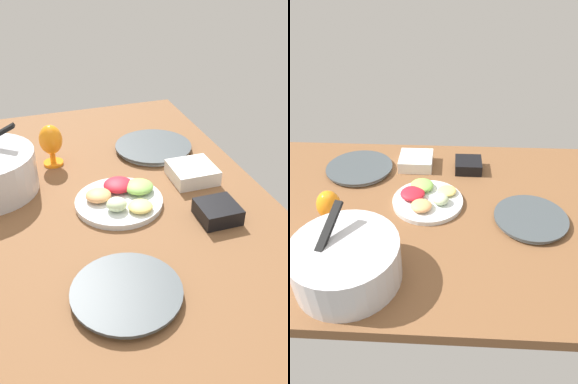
% 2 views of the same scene
% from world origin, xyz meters
% --- Properties ---
extents(ground_plane, '(1.60, 1.04, 0.04)m').
position_xyz_m(ground_plane, '(0.00, 0.00, -0.02)').
color(ground_plane, brown).
extents(dinner_plate_left, '(0.27, 0.27, 0.02)m').
position_xyz_m(dinner_plate_left, '(-0.40, 0.05, 0.01)').
color(dinner_plate_left, silver).
rests_on(dinner_plate_left, ground_plane).
extents(dinner_plate_right, '(0.29, 0.29, 0.02)m').
position_xyz_m(dinner_plate_right, '(0.30, -0.27, 0.01)').
color(dinner_plate_right, silver).
rests_on(dinner_plate_right, ground_plane).
extents(fruit_platter, '(0.27, 0.27, 0.06)m').
position_xyz_m(fruit_platter, '(-0.02, -0.05, 0.02)').
color(fruit_platter, silver).
rests_on(fruit_platter, ground_plane).
extents(hurricane_glass_orange, '(0.08, 0.08, 0.15)m').
position_xyz_m(hurricane_glass_orange, '(0.31, 0.11, 0.09)').
color(hurricane_glass_orange, orange).
rests_on(hurricane_glass_orange, ground_plane).
extents(square_bowl_black, '(0.12, 0.12, 0.05)m').
position_xyz_m(square_bowl_black, '(-0.18, -0.30, 0.03)').
color(square_bowl_black, black).
rests_on(square_bowl_black, ground_plane).
extents(square_bowl_white, '(0.15, 0.15, 0.05)m').
position_xyz_m(square_bowl_white, '(0.05, -0.32, 0.03)').
color(square_bowl_white, white).
rests_on(square_bowl_white, ground_plane).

